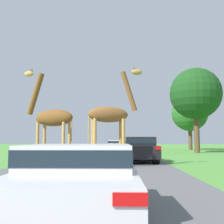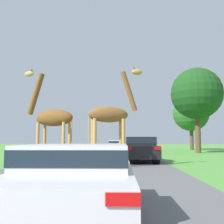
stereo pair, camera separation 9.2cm
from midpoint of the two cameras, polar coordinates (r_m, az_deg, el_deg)
The scene contains 9 objects.
road at distance 30.81m, azimuth -1.12°, elevation -8.05°, with size 7.95×120.00×0.00m.
giraffe_near_road at distance 13.71m, azimuth -0.41°, elevation -1.03°, with size 2.79×1.15×5.06m.
giraffe_companion at distance 14.76m, azimuth -12.42°, elevation -1.11°, with size 2.95×1.36×5.16m.
car_lead_maroon at distance 5.11m, azimuth -7.19°, elevation -13.00°, with size 1.98×4.25×1.24m.
car_queue_right at distance 26.86m, azimuth 5.16°, elevation -7.00°, with size 1.82×4.29×1.23m.
car_queue_left at distance 16.96m, azimuth 5.57°, elevation -7.41°, with size 1.90×4.19×1.47m.
car_far_ahead at distance 32.47m, azimuth 0.51°, elevation -6.75°, with size 1.72×4.35×1.23m.
tree_centre_back at distance 29.54m, azimuth 16.54°, elevation 3.54°, with size 5.18×5.18×8.52m.
tree_right_cluster at distance 37.46m, azimuth 15.43°, elevation -0.26°, with size 4.61×4.61×7.00m.
Camera 1 is at (1.29, -0.75, 1.33)m, focal length 45.00 mm.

